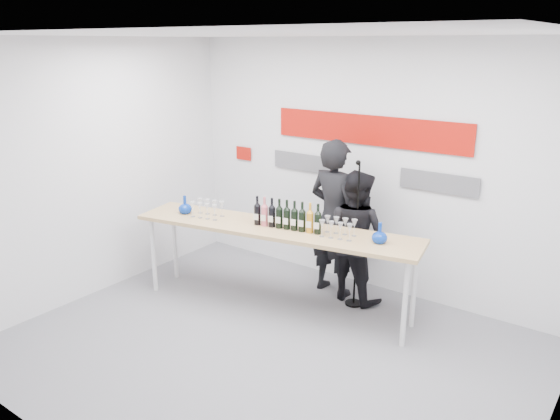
{
  "coord_description": "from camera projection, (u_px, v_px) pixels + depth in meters",
  "views": [
    {
      "loc": [
        2.93,
        -3.78,
        2.94
      ],
      "look_at": [
        -0.48,
        0.89,
        1.15
      ],
      "focal_mm": 35.0,
      "sensor_mm": 36.0,
      "label": 1
    }
  ],
  "objects": [
    {
      "name": "presenter_right",
      "position": [
        355.0,
        236.0,
        6.32
      ],
      "size": [
        0.82,
        0.67,
        1.56
      ],
      "primitive_type": "imported",
      "rotation": [
        0.0,
        0.0,
        3.03
      ],
      "color": "black",
      "rests_on": "ground"
    },
    {
      "name": "mic_stand",
      "position": [
        355.0,
        263.0,
        6.22
      ],
      "size": [
        0.2,
        0.2,
        1.72
      ],
      "rotation": [
        0.0,
        0.0,
        0.19
      ],
      "color": "black",
      "rests_on": "ground"
    },
    {
      "name": "glasses_right",
      "position": [
        338.0,
        228.0,
        5.7
      ],
      "size": [
        0.39,
        0.28,
        0.18
      ],
      "color": "silver",
      "rests_on": "tasting_table"
    },
    {
      "name": "wine_bottles",
      "position": [
        287.0,
        215.0,
        5.91
      ],
      "size": [
        0.79,
        0.23,
        0.33
      ],
      "rotation": [
        0.0,
        0.0,
        0.19
      ],
      "color": "black",
      "rests_on": "tasting_table"
    },
    {
      "name": "back_wall",
      "position": [
        367.0,
        167.0,
        6.53
      ],
      "size": [
        5.0,
        0.04,
        3.0
      ],
      "primitive_type": "cube",
      "color": "silver",
      "rests_on": "ground"
    },
    {
      "name": "tasting_table",
      "position": [
        275.0,
        233.0,
        6.05
      ],
      "size": [
        3.34,
        1.27,
        0.98
      ],
      "rotation": [
        0.0,
        0.0,
        0.19
      ],
      "color": "tan",
      "rests_on": "ground"
    },
    {
      "name": "presenter_left",
      "position": [
        334.0,
        218.0,
        6.44
      ],
      "size": [
        0.74,
        0.54,
        1.89
      ],
      "primitive_type": "imported",
      "rotation": [
        0.0,
        0.0,
        3.0
      ],
      "color": "black",
      "rests_on": "ground"
    },
    {
      "name": "ground",
      "position": [
        266.0,
        350.0,
        5.43
      ],
      "size": [
        5.0,
        5.0,
        0.0
      ],
      "primitive_type": "plane",
      "color": "slate",
      "rests_on": "ground"
    },
    {
      "name": "signage",
      "position": [
        363.0,
        142.0,
        6.45
      ],
      "size": [
        3.38,
        0.02,
        0.79
      ],
      "color": "#AA0F07",
      "rests_on": "back_wall"
    },
    {
      "name": "decanter_right",
      "position": [
        380.0,
        233.0,
        5.52
      ],
      "size": [
        0.16,
        0.16,
        0.21
      ],
      "primitive_type": null,
      "color": "navy",
      "rests_on": "tasting_table"
    },
    {
      "name": "decanter_left",
      "position": [
        185.0,
        205.0,
        6.47
      ],
      "size": [
        0.16,
        0.16,
        0.21
      ],
      "primitive_type": null,
      "color": "navy",
      "rests_on": "tasting_table"
    },
    {
      "name": "glasses_left",
      "position": [
        207.0,
        209.0,
        6.35
      ],
      "size": [
        0.39,
        0.28,
        0.18
      ],
      "color": "silver",
      "rests_on": "tasting_table"
    }
  ]
}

